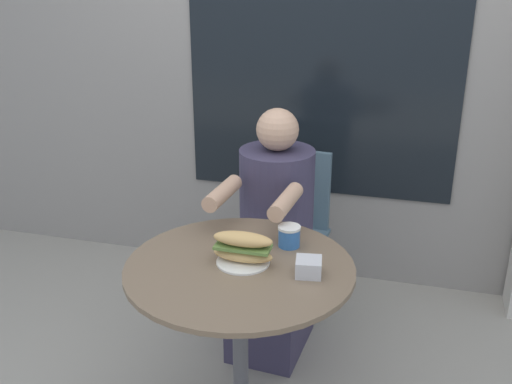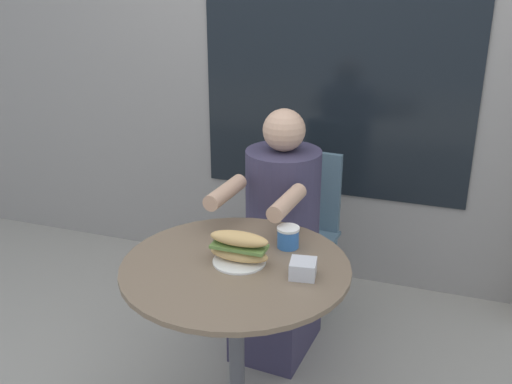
{
  "view_description": "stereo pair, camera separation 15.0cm",
  "coord_description": "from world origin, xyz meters",
  "px_view_note": "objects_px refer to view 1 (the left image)",
  "views": [
    {
      "loc": [
        0.57,
        -1.83,
        1.8
      ],
      "look_at": [
        0.0,
        0.22,
        0.95
      ],
      "focal_mm": 42.0,
      "sensor_mm": 36.0,
      "label": 1
    },
    {
      "loc": [
        0.71,
        -1.78,
        1.8
      ],
      "look_at": [
        0.0,
        0.22,
        0.95
      ],
      "focal_mm": 42.0,
      "sensor_mm": 36.0,
      "label": 2
    }
  ],
  "objects_px": {
    "cafe_table": "(240,311)",
    "seated_diner": "(274,250)",
    "sandwich_on_plate": "(243,249)",
    "diner_chair": "(291,218)",
    "drink_cup": "(289,236)"
  },
  "relations": [
    {
      "from": "sandwich_on_plate",
      "to": "drink_cup",
      "type": "bearing_deg",
      "value": 53.17
    },
    {
      "from": "cafe_table",
      "to": "seated_diner",
      "type": "relative_size",
      "value": 0.71
    },
    {
      "from": "cafe_table",
      "to": "diner_chair",
      "type": "bearing_deg",
      "value": 90.57
    },
    {
      "from": "seated_diner",
      "to": "sandwich_on_plate",
      "type": "bearing_deg",
      "value": 96.95
    },
    {
      "from": "cafe_table",
      "to": "seated_diner",
      "type": "distance_m",
      "value": 0.61
    },
    {
      "from": "diner_chair",
      "to": "drink_cup",
      "type": "distance_m",
      "value": 0.81
    },
    {
      "from": "drink_cup",
      "to": "seated_diner",
      "type": "bearing_deg",
      "value": 111.3
    },
    {
      "from": "diner_chair",
      "to": "sandwich_on_plate",
      "type": "bearing_deg",
      "value": 95.4
    },
    {
      "from": "diner_chair",
      "to": "seated_diner",
      "type": "height_order",
      "value": "seated_diner"
    },
    {
      "from": "diner_chair",
      "to": "seated_diner",
      "type": "relative_size",
      "value": 0.74
    },
    {
      "from": "seated_diner",
      "to": "cafe_table",
      "type": "bearing_deg",
      "value": 96.23
    },
    {
      "from": "drink_cup",
      "to": "cafe_table",
      "type": "bearing_deg",
      "value": -124.91
    },
    {
      "from": "diner_chair",
      "to": "sandwich_on_plate",
      "type": "distance_m",
      "value": 0.97
    },
    {
      "from": "cafe_table",
      "to": "sandwich_on_plate",
      "type": "bearing_deg",
      "value": 73.62
    },
    {
      "from": "seated_diner",
      "to": "drink_cup",
      "type": "xyz_separation_m",
      "value": [
        0.16,
        -0.41,
        0.28
      ]
    }
  ]
}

